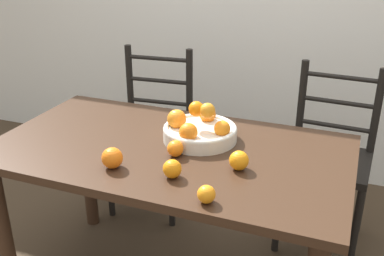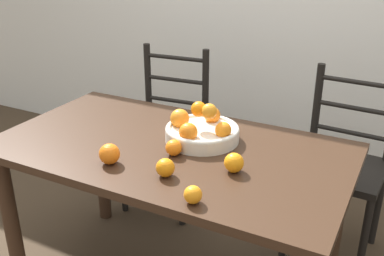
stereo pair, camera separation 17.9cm
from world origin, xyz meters
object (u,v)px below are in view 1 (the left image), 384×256
Objects in this scene: fruit_bowl at (199,129)px; orange_loose_2 at (175,149)px; orange_loose_1 at (172,169)px; orange_loose_4 at (206,194)px; chair_right at (328,161)px; orange_loose_0 at (112,158)px; chair_left at (152,132)px; orange_loose_3 at (239,160)px.

fruit_bowl is 0.18m from orange_loose_2.
orange_loose_1 is (0.02, -0.34, -0.01)m from fruit_bowl.
orange_loose_4 is 0.06× the size of chair_right.
orange_loose_1 is (0.24, 0.01, -0.01)m from orange_loose_0.
chair_right is at bearing 53.61° from orange_loose_2.
chair_right is at bearing 47.74° from fruit_bowl.
orange_loose_4 is at bearing -60.54° from chair_left.
orange_loose_0 reaches higher than orange_loose_4.
orange_loose_2 is (-0.03, -0.18, -0.02)m from fruit_bowl.
orange_loose_3 is 0.26m from orange_loose_4.
chair_left and chair_right have the same top height.
orange_loose_4 is at bearing -104.36° from chair_right.
chair_left is at bearing 132.04° from fruit_bowl.
fruit_bowl is 0.30m from orange_loose_3.
orange_loose_2 is (-0.06, 0.16, -0.00)m from orange_loose_1.
orange_loose_0 is 1.16× the size of orange_loose_1.
fruit_bowl is at bearing 93.69° from orange_loose_1.
chair_right reaches higher than orange_loose_2.
orange_loose_1 reaches higher than orange_loose_2.
orange_loose_4 is 0.06× the size of chair_left.
fruit_bowl reaches higher than orange_loose_3.
orange_loose_0 is 0.24m from orange_loose_1.
orange_loose_2 is 0.07× the size of chair_left.
chair_left reaches higher than orange_loose_3.
chair_left is at bearing 120.43° from orange_loose_1.
orange_loose_1 is 0.20m from orange_loose_4.
orange_loose_4 is at bearing -98.25° from orange_loose_3.
orange_loose_3 is 1.21× the size of orange_loose_4.
chair_right is (0.49, 0.90, -0.31)m from orange_loose_1.
chair_right is (0.54, 0.74, -0.31)m from orange_loose_2.
orange_loose_2 is at bearing 129.86° from orange_loose_4.
orange_loose_2 is (0.18, 0.17, -0.01)m from orange_loose_0.
chair_left is at bearing 122.54° from orange_loose_2.
orange_loose_1 reaches higher than orange_loose_4.
orange_loose_0 is 0.08× the size of chair_left.
orange_loose_4 is at bearing -33.20° from orange_loose_1.
orange_loose_4 is 1.26m from chair_left.
orange_loose_3 is at bearing 19.58° from orange_loose_0.
fruit_bowl is 4.80× the size of orange_loose_2.
orange_loose_3 is (0.26, -0.01, 0.00)m from orange_loose_2.
chair_right is at bearing 51.46° from orange_loose_0.
orange_loose_4 is (0.17, -0.11, -0.00)m from orange_loose_1.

